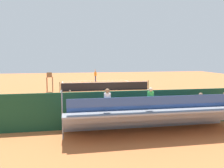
# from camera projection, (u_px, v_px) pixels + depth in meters

# --- Properties ---
(ground_plane) EXTENTS (60.00, 60.00, 0.00)m
(ground_plane) POSITION_uv_depth(u_px,v_px,m) (106.00, 90.00, 27.08)
(ground_plane) COLOR #C66B38
(court_line_markings) EXTENTS (10.10, 22.20, 0.01)m
(court_line_markings) POSITION_uv_depth(u_px,v_px,m) (106.00, 90.00, 27.11)
(court_line_markings) COLOR white
(court_line_markings) RESTS_ON ground
(tennis_net) EXTENTS (10.30, 0.10, 1.07)m
(tennis_net) POSITION_uv_depth(u_px,v_px,m) (106.00, 86.00, 27.02)
(tennis_net) COLOR black
(tennis_net) RESTS_ON ground
(backdrop_wall) EXTENTS (18.00, 0.16, 2.00)m
(backdrop_wall) POSITION_uv_depth(u_px,v_px,m) (145.00, 108.00, 13.29)
(backdrop_wall) COLOR #194228
(backdrop_wall) RESTS_ON ground
(bleacher_stand) EXTENTS (9.06, 2.40, 2.48)m
(bleacher_stand) POSITION_uv_depth(u_px,v_px,m) (157.00, 114.00, 12.00)
(bleacher_stand) COLOR gray
(bleacher_stand) RESTS_ON ground
(umpire_chair) EXTENTS (0.67, 0.67, 2.14)m
(umpire_chair) POSITION_uv_depth(u_px,v_px,m) (50.00, 80.00, 25.97)
(umpire_chair) COLOR brown
(umpire_chair) RESTS_ON ground
(courtside_bench) EXTENTS (1.80, 0.40, 0.93)m
(courtside_bench) POSITION_uv_depth(u_px,v_px,m) (175.00, 111.00, 14.46)
(courtside_bench) COLOR #234C2D
(courtside_bench) RESTS_ON ground
(equipment_bag) EXTENTS (0.90, 0.36, 0.36)m
(equipment_bag) POSITION_uv_depth(u_px,v_px,m) (142.00, 119.00, 13.98)
(equipment_bag) COLOR #B22D2D
(equipment_bag) RESTS_ON ground
(tennis_player) EXTENTS (0.37, 0.53, 1.93)m
(tennis_player) POSITION_uv_depth(u_px,v_px,m) (95.00, 75.00, 36.76)
(tennis_player) COLOR navy
(tennis_player) RESTS_ON ground
(tennis_racket) EXTENTS (0.34, 0.58, 0.03)m
(tennis_racket) POSITION_uv_depth(u_px,v_px,m) (91.00, 81.00, 36.64)
(tennis_racket) COLOR black
(tennis_racket) RESTS_ON ground
(tennis_ball_near) EXTENTS (0.07, 0.07, 0.07)m
(tennis_ball_near) POSITION_uv_depth(u_px,v_px,m) (103.00, 83.00, 34.46)
(tennis_ball_near) COLOR #CCDB33
(tennis_ball_near) RESTS_ON ground
(line_judge) EXTENTS (0.41, 0.55, 1.93)m
(line_judge) POSITION_uv_depth(u_px,v_px,m) (68.00, 106.00, 13.69)
(line_judge) COLOR #232328
(line_judge) RESTS_ON ground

